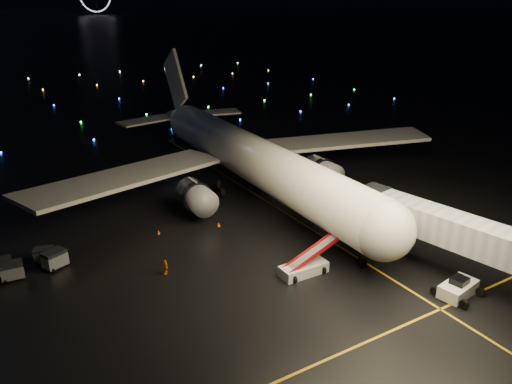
# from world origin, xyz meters

# --- Properties ---
(lane_centre) EXTENTS (0.25, 80.00, 0.02)m
(lane_centre) POSITION_xyz_m (12.00, 15.00, 0.01)
(lane_centre) COLOR gold
(lane_centre) RESTS_ON ground
(lane_cross) EXTENTS (60.00, 0.25, 0.02)m
(lane_cross) POSITION_xyz_m (-5.00, -10.00, 0.01)
(lane_cross) COLOR gold
(lane_cross) RESTS_ON ground
(airliner) EXTENTS (62.74, 59.75, 17.37)m
(airliner) POSITION_xyz_m (11.75, 25.81, 8.68)
(airliner) COLOR silver
(airliner) RESTS_ON ground
(pushback_tug) EXTENTS (4.29, 2.76, 1.90)m
(pushback_tug) POSITION_xyz_m (15.11, -9.29, 0.95)
(pushback_tug) COLOR silver
(pushback_tug) RESTS_ON ground
(belt_loader) EXTENTS (7.26, 2.07, 3.51)m
(belt_loader) POSITION_xyz_m (5.12, 1.22, 1.75)
(belt_loader) COLOR silver
(belt_loader) RESTS_ON ground
(crew_c) EXTENTS (0.48, 0.95, 1.56)m
(crew_c) POSITION_xyz_m (-6.73, 8.37, 0.78)
(crew_c) COLOR orange
(crew_c) RESTS_ON ground
(safety_cone_0) EXTENTS (0.56, 0.56, 0.51)m
(safety_cone_0) POSITION_xyz_m (2.86, 15.49, 0.26)
(safety_cone_0) COLOR orange
(safety_cone_0) RESTS_ON ground
(safety_cone_1) EXTENTS (0.59, 0.59, 0.50)m
(safety_cone_1) POSITION_xyz_m (4.63, 27.48, 0.25)
(safety_cone_1) COLOR orange
(safety_cone_1) RESTS_ON ground
(safety_cone_2) EXTENTS (0.51, 0.51, 0.45)m
(safety_cone_2) POSITION_xyz_m (-4.13, 17.31, 0.22)
(safety_cone_2) COLOR orange
(safety_cone_2) RESTS_ON ground
(safety_cone_3) EXTENTS (0.60, 0.60, 0.55)m
(safety_cone_3) POSITION_xyz_m (-14.97, 31.87, 0.28)
(safety_cone_3) COLOR orange
(safety_cone_3) RESTS_ON ground
(taxiway_lights) EXTENTS (164.00, 92.00, 0.36)m
(taxiway_lights) POSITION_xyz_m (0.00, 106.00, 0.18)
(taxiway_lights) COLOR black
(taxiway_lights) RESTS_ON ground
(baggage_cart_0) EXTENTS (2.64, 2.29, 1.88)m
(baggage_cart_0) POSITION_xyz_m (-15.96, 15.36, 0.94)
(baggage_cart_0) COLOR gray
(baggage_cart_0) RESTS_ON ground
(baggage_cart_1) EXTENTS (2.15, 1.77, 1.58)m
(baggage_cart_1) POSITION_xyz_m (-16.73, 17.21, 0.79)
(baggage_cart_1) COLOR gray
(baggage_cart_1) RESTS_ON ground
(baggage_cart_2) EXTENTS (2.15, 1.56, 1.77)m
(baggage_cart_2) POSITION_xyz_m (-19.97, 15.18, 0.89)
(baggage_cart_2) COLOR gray
(baggage_cart_2) RESTS_ON ground
(baggage_cart_3) EXTENTS (2.12, 1.50, 1.78)m
(baggage_cart_3) POSITION_xyz_m (-20.83, 16.52, 0.89)
(baggage_cart_3) COLOR gray
(baggage_cart_3) RESTS_ON ground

